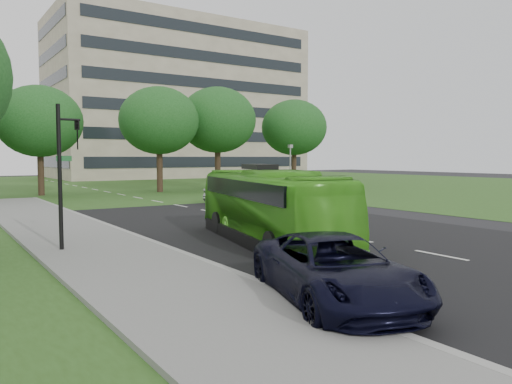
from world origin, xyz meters
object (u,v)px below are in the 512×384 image
at_px(bus, 269,206).
at_px(traffic_light, 64,166).
at_px(tree_park_d, 217,120).
at_px(tree_park_b, 39,121).
at_px(tree_park_e, 294,128).
at_px(office_building, 178,102).
at_px(camera_pole, 290,162).
at_px(tree_park_c, 159,121).
at_px(suv, 335,269).
at_px(sedan, 234,192).

height_order(bus, traffic_light, traffic_light).
relative_size(tree_park_d, traffic_light, 2.06).
distance_m(tree_park_b, tree_park_e, 25.79).
height_order(office_building, tree_park_d, office_building).
height_order(traffic_light, camera_pole, traffic_light).
xyz_separation_m(office_building, tree_park_d, (-11.29, -33.88, -5.56)).
bearing_deg(tree_park_c, office_building, 62.75).
xyz_separation_m(tree_park_e, bus, (-23.08, -28.15, -5.08)).
relative_size(traffic_light, camera_pole, 1.14).
bearing_deg(bus, traffic_light, 175.59).
bearing_deg(tree_park_c, tree_park_e, 0.49).
relative_size(tree_park_c, bus, 0.98).
bearing_deg(office_building, tree_park_b, -130.03).
bearing_deg(suv, tree_park_c, 91.20).
bearing_deg(tree_park_d, bus, -115.72).
distance_m(tree_park_c, tree_park_d, 6.69).
bearing_deg(office_building, tree_park_d, -108.43).
bearing_deg(tree_park_d, office_building, 71.57).
bearing_deg(camera_pole, tree_park_b, 130.89).
relative_size(office_building, tree_park_c, 4.14).
height_order(tree_park_b, sedan, tree_park_b).
distance_m(tree_park_c, traffic_light, 29.76).
bearing_deg(tree_park_e, tree_park_d, 175.29).
height_order(tree_park_b, traffic_light, tree_park_b).
distance_m(sedan, camera_pole, 11.05).
relative_size(tree_park_b, bus, 0.93).
height_order(tree_park_d, camera_pole, tree_park_d).
bearing_deg(traffic_light, bus, 3.91).
distance_m(tree_park_c, sedan, 14.60).
relative_size(office_building, camera_pole, 9.21).
bearing_deg(tree_park_e, tree_park_b, 176.80).
xyz_separation_m(tree_park_d, bus, (-13.92, -28.90, -5.56)).
bearing_deg(traffic_light, tree_park_b, 102.21).
relative_size(tree_park_e, traffic_light, 1.91).
bearing_deg(tree_park_b, tree_park_e, -3.20).
relative_size(tree_park_b, tree_park_d, 0.90).
xyz_separation_m(office_building, suv, (-28.46, -69.96, -11.75)).
bearing_deg(tree_park_b, bus, -84.84).
xyz_separation_m(office_building, tree_park_c, (-17.90, -34.77, -5.93)).
relative_size(office_building, bus, 4.05).
relative_size(tree_park_b, tree_park_c, 0.95).
relative_size(tree_park_e, suv, 1.76).
height_order(tree_park_d, traffic_light, tree_park_d).
xyz_separation_m(tree_park_b, sedan, (9.92, -14.97, -5.45)).
relative_size(office_building, traffic_light, 8.06).
bearing_deg(bus, tree_park_e, 63.20).
xyz_separation_m(tree_park_d, sedan, (-6.67, -14.28, -6.19)).
distance_m(office_building, tree_park_b, 43.80).
distance_m(tree_park_d, suv, 40.43).
distance_m(tree_park_d, tree_park_e, 9.20).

